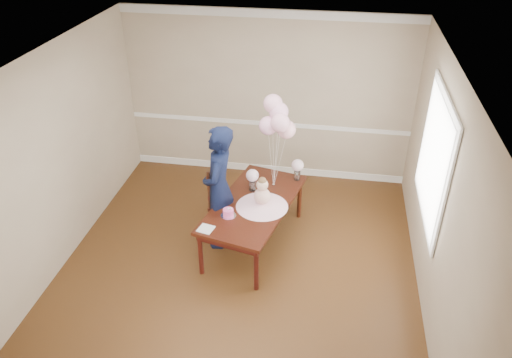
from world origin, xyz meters
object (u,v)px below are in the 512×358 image
at_px(dining_chair_seat, 229,204).
at_px(birthday_cake, 228,212).
at_px(dining_table_top, 254,204).
at_px(woman, 219,188).

bearing_deg(dining_chair_seat, birthday_cake, -70.39).
xyz_separation_m(dining_table_top, birthday_cake, (-0.26, -0.35, 0.07)).
xyz_separation_m(birthday_cake, woman, (-0.19, 0.32, 0.14)).
relative_size(birthday_cake, woman, 0.08).
bearing_deg(dining_table_top, woman, -163.05).
distance_m(birthday_cake, dining_chair_seat, 0.63).
distance_m(dining_table_top, birthday_cake, 0.44).
relative_size(dining_chair_seat, woman, 0.26).
xyz_separation_m(dining_chair_seat, woman, (-0.07, -0.24, 0.40)).
distance_m(dining_table_top, dining_chair_seat, 0.48).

